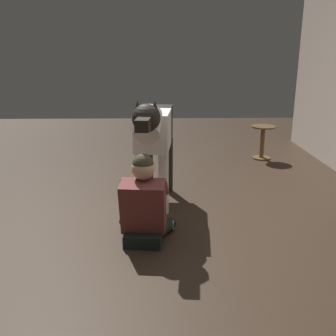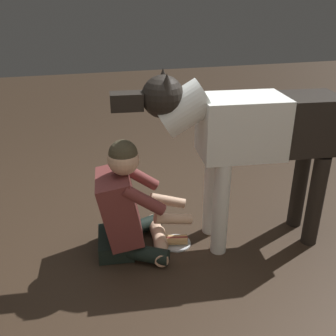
{
  "view_description": "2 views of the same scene",
  "coord_description": "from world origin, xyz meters",
  "px_view_note": "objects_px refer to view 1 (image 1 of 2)",
  "views": [
    {
      "loc": [
        3.67,
        0.18,
        1.71
      ],
      "look_at": [
        -0.25,
        0.28,
        0.51
      ],
      "focal_mm": 41.14,
      "sensor_mm": 36.0,
      "label": 1
    },
    {
      "loc": [
        0.7,
        2.38,
        1.74
      ],
      "look_at": [
        0.16,
        0.29,
        0.73
      ],
      "focal_mm": 41.96,
      "sensor_mm": 36.0,
      "label": 2
    }
  ],
  "objects_px": {
    "person_sitting_on_floor": "(144,206)",
    "large_dog": "(154,134)",
    "round_side_table": "(262,139)",
    "hot_dog_on_plate": "(149,221)"
  },
  "relations": [
    {
      "from": "person_sitting_on_floor",
      "to": "round_side_table",
      "type": "distance_m",
      "value": 3.34
    },
    {
      "from": "round_side_table",
      "to": "large_dog",
      "type": "bearing_deg",
      "value": -41.66
    },
    {
      "from": "hot_dog_on_plate",
      "to": "person_sitting_on_floor",
      "type": "bearing_deg",
      "value": -5.8
    },
    {
      "from": "person_sitting_on_floor",
      "to": "large_dog",
      "type": "xyz_separation_m",
      "value": [
        -0.83,
        0.08,
        0.5
      ]
    },
    {
      "from": "hot_dog_on_plate",
      "to": "round_side_table",
      "type": "height_order",
      "value": "round_side_table"
    },
    {
      "from": "large_dog",
      "to": "hot_dog_on_plate",
      "type": "bearing_deg",
      "value": -5.8
    },
    {
      "from": "person_sitting_on_floor",
      "to": "large_dog",
      "type": "relative_size",
      "value": 0.49
    },
    {
      "from": "person_sitting_on_floor",
      "to": "large_dog",
      "type": "bearing_deg",
      "value": 174.2
    },
    {
      "from": "large_dog",
      "to": "round_side_table",
      "type": "distance_m",
      "value": 2.68
    },
    {
      "from": "large_dog",
      "to": "round_side_table",
      "type": "relative_size",
      "value": 3.12
    }
  ]
}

